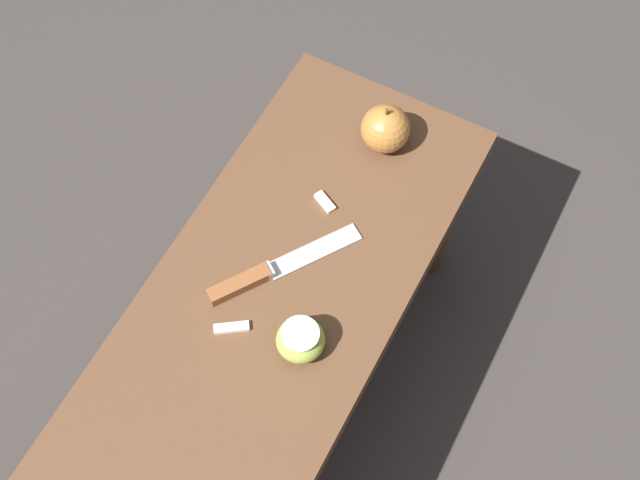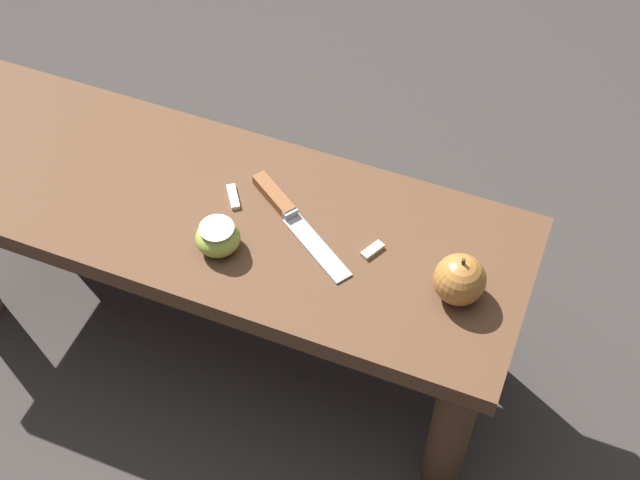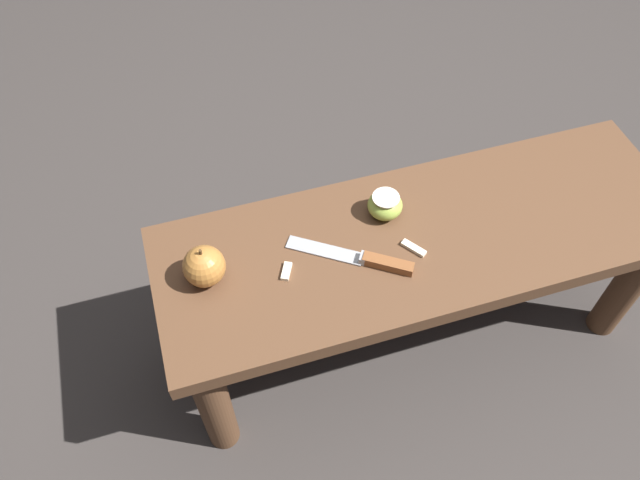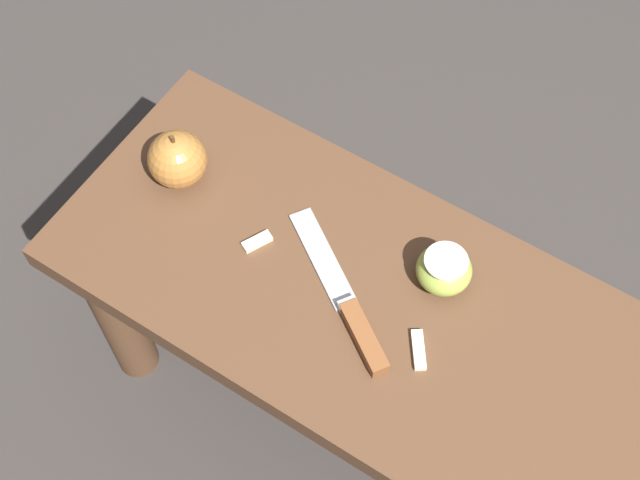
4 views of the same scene
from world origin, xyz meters
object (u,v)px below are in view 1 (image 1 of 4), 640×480
apple_cut (300,340)px  knife (262,274)px  wooden_bench (240,378)px  apple_whole (385,129)px

apple_cut → knife: bearing=-124.2°
knife → apple_cut: size_ratio=3.15×
wooden_bench → apple_whole: apple_whole is taller
wooden_bench → knife: (-0.14, -0.03, 0.09)m
knife → apple_cut: 0.13m
apple_whole → apple_cut: (0.39, 0.05, -0.01)m
apple_whole → apple_cut: apple_whole is taller
wooden_bench → apple_cut: size_ratio=15.31×
wooden_bench → apple_cut: apple_cut is taller
wooden_bench → knife: bearing=-166.9°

